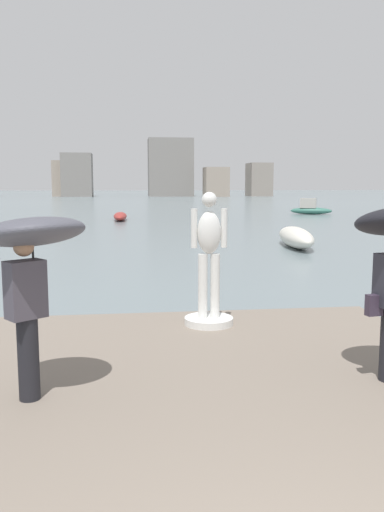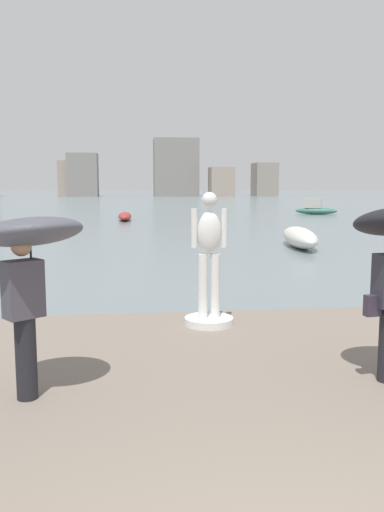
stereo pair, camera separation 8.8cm
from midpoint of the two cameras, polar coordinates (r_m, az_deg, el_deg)
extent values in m
plane|color=slate|center=(41.64, -5.26, 4.05)|extent=(400.00, 400.00, 0.00)
cube|color=slate|center=(4.67, 7.09, -24.00)|extent=(6.56, 10.61, 0.40)
cylinder|color=white|center=(8.63, 2.13, -7.00)|extent=(0.79, 0.79, 0.12)
cylinder|color=white|center=(8.49, 1.48, -3.26)|extent=(0.15, 0.15, 1.04)
cylinder|color=white|center=(8.52, 2.82, -3.23)|extent=(0.15, 0.15, 1.04)
ellipsoid|color=white|center=(8.38, 2.18, 2.53)|extent=(0.38, 0.26, 0.68)
sphere|color=white|center=(8.35, 2.20, 6.10)|extent=(0.24, 0.24, 0.24)
cylinder|color=white|center=(8.34, 0.55, 3.00)|extent=(0.10, 0.10, 0.62)
cylinder|color=white|center=(8.41, 3.80, 3.03)|extent=(0.10, 0.10, 0.62)
cylinder|color=black|center=(5.90, -17.03, -10.48)|extent=(0.22, 0.22, 0.88)
cube|color=#47424C|center=(5.72, -17.32, -3.41)|extent=(0.45, 0.42, 0.60)
sphere|color=#A87A5B|center=(5.65, -17.50, 1.02)|extent=(0.21, 0.21, 0.21)
cylinder|color=#262626|center=(5.76, -16.54, -0.49)|extent=(0.02, 0.02, 0.46)
ellipsoid|color=#4C4C56|center=(5.73, -16.65, 2.51)|extent=(1.55, 1.56, 0.46)
cube|color=#332838|center=(6.31, 19.25, -5.05)|extent=(0.19, 0.13, 0.24)
ellipsoid|color=#336B5B|center=(48.55, 13.29, 4.75)|extent=(3.76, 2.37, 0.60)
cube|color=#B2ADA3|center=(48.53, 12.99, 5.57)|extent=(1.58, 1.26, 0.87)
ellipsoid|color=silver|center=(22.93, 11.63, 1.99)|extent=(1.66, 4.86, 0.84)
ellipsoid|color=#9E2D28|center=(39.91, -7.18, 4.28)|extent=(1.03, 4.73, 0.58)
cube|color=gray|center=(121.54, -13.16, 8.12)|extent=(4.24, 4.29, 7.83)
cube|color=gray|center=(119.98, -11.66, 8.54)|extent=(6.55, 6.17, 9.37)
cube|color=gray|center=(120.16, -1.73, 9.50)|extent=(9.85, 6.49, 12.74)
cube|color=gray|center=(116.81, 3.21, 7.97)|extent=(5.10, 5.54, 6.35)
cube|color=gray|center=(123.31, 7.84, 8.16)|extent=(4.99, 6.50, 7.47)
camera|label=1|loc=(0.04, -89.69, 0.04)|focal=37.12mm
camera|label=2|loc=(0.04, 90.31, -0.04)|focal=37.12mm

